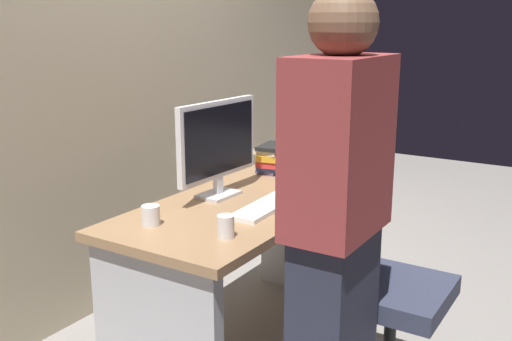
{
  "coord_description": "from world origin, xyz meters",
  "views": [
    {
      "loc": [
        -2.2,
        -1.43,
        1.53
      ],
      "look_at": [
        0.0,
        -0.05,
        0.87
      ],
      "focal_mm": 41.48,
      "sensor_mm": 36.0,
      "label": 1
    }
  ],
  "objects_px": {
    "mouse": "(301,189)",
    "cup_near_keyboard": "(226,227)",
    "office_chair": "(379,295)",
    "person_at_desk": "(336,234)",
    "cup_by_monitor": "(151,215)",
    "cell_phone": "(327,184)",
    "keyboard": "(266,207)",
    "desk": "(247,245)",
    "book_stack": "(274,158)",
    "monitor": "(218,143)"
  },
  "relations": [
    {
      "from": "mouse",
      "to": "cup_near_keyboard",
      "type": "distance_m",
      "value": 0.7
    },
    {
      "from": "office_chair",
      "to": "person_at_desk",
      "type": "xyz_separation_m",
      "value": [
        -0.45,
        0.0,
        0.41
      ]
    },
    {
      "from": "cup_by_monitor",
      "to": "cell_phone",
      "type": "relative_size",
      "value": 0.58
    },
    {
      "from": "cell_phone",
      "to": "mouse",
      "type": "bearing_deg",
      "value": 179.06
    },
    {
      "from": "keyboard",
      "to": "desk",
      "type": "bearing_deg",
      "value": 63.54
    },
    {
      "from": "cup_near_keyboard",
      "to": "cup_by_monitor",
      "type": "height_order",
      "value": "cup_near_keyboard"
    },
    {
      "from": "office_chair",
      "to": "book_stack",
      "type": "distance_m",
      "value": 1.06
    },
    {
      "from": "book_stack",
      "to": "cell_phone",
      "type": "relative_size",
      "value": 1.67
    },
    {
      "from": "office_chair",
      "to": "cell_phone",
      "type": "relative_size",
      "value": 6.53
    },
    {
      "from": "cup_near_keyboard",
      "to": "person_at_desk",
      "type": "bearing_deg",
      "value": -93.92
    },
    {
      "from": "keyboard",
      "to": "mouse",
      "type": "xyz_separation_m",
      "value": [
        0.31,
        -0.01,
        0.01
      ]
    },
    {
      "from": "person_at_desk",
      "to": "mouse",
      "type": "height_order",
      "value": "person_at_desk"
    },
    {
      "from": "person_at_desk",
      "to": "mouse",
      "type": "bearing_deg",
      "value": 35.27
    },
    {
      "from": "cell_phone",
      "to": "desk",
      "type": "bearing_deg",
      "value": 167.72
    },
    {
      "from": "office_chair",
      "to": "person_at_desk",
      "type": "relative_size",
      "value": 0.57
    },
    {
      "from": "cup_by_monitor",
      "to": "cell_phone",
      "type": "distance_m",
      "value": 1.0
    },
    {
      "from": "mouse",
      "to": "book_stack",
      "type": "relative_size",
      "value": 0.42
    },
    {
      "from": "cup_near_keyboard",
      "to": "book_stack",
      "type": "height_order",
      "value": "book_stack"
    },
    {
      "from": "monitor",
      "to": "desk",
      "type": "bearing_deg",
      "value": -83.48
    },
    {
      "from": "person_at_desk",
      "to": "cup_by_monitor",
      "type": "xyz_separation_m",
      "value": [
        -0.01,
        0.81,
        -0.08
      ]
    },
    {
      "from": "monitor",
      "to": "mouse",
      "type": "xyz_separation_m",
      "value": [
        0.26,
        -0.3,
        -0.24
      ]
    },
    {
      "from": "monitor",
      "to": "book_stack",
      "type": "bearing_deg",
      "value": 0.86
    },
    {
      "from": "office_chair",
      "to": "mouse",
      "type": "xyz_separation_m",
      "value": [
        0.28,
        0.52,
        0.31
      ]
    },
    {
      "from": "keyboard",
      "to": "book_stack",
      "type": "distance_m",
      "value": 0.65
    },
    {
      "from": "office_chair",
      "to": "book_stack",
      "type": "xyz_separation_m",
      "value": [
        0.54,
        0.83,
        0.38
      ]
    },
    {
      "from": "desk",
      "to": "cup_near_keyboard",
      "type": "relative_size",
      "value": 16.02
    },
    {
      "from": "cup_by_monitor",
      "to": "book_stack",
      "type": "height_order",
      "value": "book_stack"
    },
    {
      "from": "keyboard",
      "to": "cup_by_monitor",
      "type": "distance_m",
      "value": 0.52
    },
    {
      "from": "keyboard",
      "to": "cell_phone",
      "type": "height_order",
      "value": "keyboard"
    },
    {
      "from": "desk",
      "to": "monitor",
      "type": "bearing_deg",
      "value": 96.52
    },
    {
      "from": "cup_near_keyboard",
      "to": "book_stack",
      "type": "distance_m",
      "value": 1.03
    },
    {
      "from": "person_at_desk",
      "to": "cell_phone",
      "type": "bearing_deg",
      "value": 26.98
    },
    {
      "from": "person_at_desk",
      "to": "cup_by_monitor",
      "type": "relative_size",
      "value": 19.53
    },
    {
      "from": "mouse",
      "to": "cell_phone",
      "type": "height_order",
      "value": "mouse"
    },
    {
      "from": "office_chair",
      "to": "cup_near_keyboard",
      "type": "xyz_separation_m",
      "value": [
        -0.42,
        0.48,
        0.34
      ]
    },
    {
      "from": "book_stack",
      "to": "cell_phone",
      "type": "distance_m",
      "value": 0.37
    },
    {
      "from": "person_at_desk",
      "to": "cup_by_monitor",
      "type": "bearing_deg",
      "value": 90.97
    },
    {
      "from": "cup_by_monitor",
      "to": "mouse",
      "type": "bearing_deg",
      "value": -21.76
    },
    {
      "from": "cell_phone",
      "to": "monitor",
      "type": "bearing_deg",
      "value": 154.78
    },
    {
      "from": "person_at_desk",
      "to": "cup_near_keyboard",
      "type": "relative_size",
      "value": 18.28
    },
    {
      "from": "office_chair",
      "to": "monitor",
      "type": "height_order",
      "value": "monitor"
    },
    {
      "from": "keyboard",
      "to": "cell_phone",
      "type": "xyz_separation_m",
      "value": [
        0.51,
        -0.06,
        -0.01
      ]
    },
    {
      "from": "cup_near_keyboard",
      "to": "desk",
      "type": "bearing_deg",
      "value": 23.47
    },
    {
      "from": "office_chair",
      "to": "keyboard",
      "type": "height_order",
      "value": "office_chair"
    },
    {
      "from": "desk",
      "to": "monitor",
      "type": "xyz_separation_m",
      "value": [
        -0.02,
        0.15,
        0.48
      ]
    },
    {
      "from": "person_at_desk",
      "to": "cell_phone",
      "type": "distance_m",
      "value": 1.05
    },
    {
      "from": "mouse",
      "to": "cup_near_keyboard",
      "type": "xyz_separation_m",
      "value": [
        -0.7,
        -0.04,
        0.03
      ]
    },
    {
      "from": "desk",
      "to": "book_stack",
      "type": "height_order",
      "value": "book_stack"
    },
    {
      "from": "desk",
      "to": "cell_phone",
      "type": "distance_m",
      "value": 0.53
    },
    {
      "from": "office_chair",
      "to": "cup_near_keyboard",
      "type": "bearing_deg",
      "value": 131.59
    }
  ]
}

